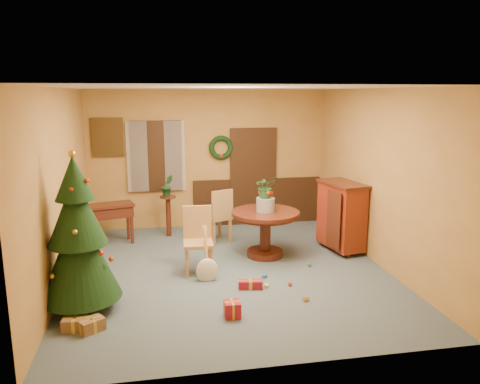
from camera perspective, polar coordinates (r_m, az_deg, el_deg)
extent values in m
plane|color=#394A53|center=(7.67, -1.25, -9.61)|extent=(5.50, 5.50, 0.00)
plane|color=silver|center=(7.14, -1.36, 12.61)|extent=(5.50, 5.50, 0.00)
plane|color=olive|center=(9.95, -3.81, 4.02)|extent=(5.00, 0.00, 5.00)
plane|color=olive|center=(4.64, 4.08, -5.19)|extent=(5.00, 0.00, 5.00)
plane|color=olive|center=(7.31, -21.05, 0.36)|extent=(0.00, 5.50, 5.50)
plane|color=olive|center=(8.04, 16.59, 1.65)|extent=(0.00, 5.50, 5.50)
cube|color=black|center=(10.26, 2.13, -1.12)|extent=(2.80, 0.06, 1.00)
cube|color=black|center=(10.12, 1.61, 1.88)|extent=(1.00, 0.08, 2.10)
cube|color=white|center=(10.16, 1.57, 1.63)|extent=(0.80, 0.03, 1.90)
cube|color=black|center=(9.83, -10.18, 4.35)|extent=(1.05, 0.08, 1.45)
cube|color=white|center=(9.86, -10.19, 4.37)|extent=(0.88, 0.03, 1.25)
cube|color=white|center=(9.79, -12.41, 4.22)|extent=(0.42, 0.02, 1.45)
cube|color=white|center=(9.79, -7.95, 4.39)|extent=(0.42, 0.02, 1.45)
torus|color=black|center=(9.88, -2.33, 5.44)|extent=(0.51, 0.11, 0.51)
cube|color=#4C3819|center=(9.84, -15.84, 6.44)|extent=(0.62, 0.05, 0.78)
cube|color=gray|center=(9.87, -15.83, 6.45)|extent=(0.48, 0.02, 0.62)
cylinder|color=black|center=(8.12, 3.12, -2.58)|extent=(1.18, 1.18, 0.06)
cylinder|color=black|center=(8.14, 3.11, -3.02)|extent=(1.06, 1.06, 0.04)
cylinder|color=black|center=(8.22, 3.09, -5.15)|extent=(0.19, 0.19, 0.66)
cylinder|color=black|center=(8.33, 3.06, -7.45)|extent=(0.63, 0.63, 0.11)
cylinder|color=slate|center=(8.08, 3.13, -1.56)|extent=(0.32, 0.32, 0.24)
imported|color=#1E4C23|center=(8.02, 3.16, 0.67)|extent=(0.36, 0.31, 0.40)
cube|color=#996B3D|center=(7.46, -5.12, -6.26)|extent=(0.48, 0.48, 0.05)
cube|color=#996B3D|center=(7.58, -5.24, -3.66)|extent=(0.46, 0.06, 0.55)
cube|color=#996B3D|center=(7.73, -3.77, -7.60)|extent=(0.05, 0.05, 0.47)
cube|color=#996B3D|center=(7.72, -6.54, -7.69)|extent=(0.05, 0.05, 0.47)
cube|color=#996B3D|center=(7.38, -3.56, -8.55)|extent=(0.05, 0.05, 0.47)
cube|color=#996B3D|center=(7.37, -6.47, -8.65)|extent=(0.05, 0.05, 0.47)
cube|color=#996B3D|center=(8.99, -2.87, -3.08)|extent=(0.60, 0.60, 0.05)
cube|color=#996B3D|center=(8.75, -2.17, -1.52)|extent=(0.43, 0.23, 0.54)
cube|color=#996B3D|center=(8.82, -3.22, -5.11)|extent=(0.06, 0.06, 0.47)
cube|color=#996B3D|center=(9.01, -1.23, -4.72)|extent=(0.06, 0.06, 0.47)
cube|color=#996B3D|center=(9.12, -4.45, -4.55)|extent=(0.06, 0.06, 0.47)
cube|color=#996B3D|center=(9.31, -2.50, -4.19)|extent=(0.06, 0.06, 0.47)
cylinder|color=black|center=(9.47, -8.71, -3.01)|extent=(0.10, 0.10, 0.79)
cylinder|color=black|center=(9.37, -8.79, -0.61)|extent=(0.32, 0.32, 0.03)
imported|color=#19471E|center=(9.33, -8.83, 0.79)|extent=(0.28, 0.25, 0.43)
cylinder|color=#382111|center=(6.68, -18.60, -12.61)|extent=(0.13, 0.13, 0.23)
cone|color=black|center=(6.43, -19.01, -7.03)|extent=(1.03, 1.03, 1.22)
cone|color=black|center=(6.28, -19.36, -2.15)|extent=(0.75, 0.75, 0.89)
cone|color=black|center=(6.19, -19.62, 1.65)|extent=(0.49, 0.49, 0.56)
sphere|color=gold|center=(6.15, -19.82, 4.40)|extent=(0.09, 0.09, 0.09)
cube|color=black|center=(9.11, -15.68, -1.58)|extent=(0.97, 0.66, 0.05)
cube|color=black|center=(9.14, -15.63, -2.40)|extent=(0.91, 0.61, 0.19)
cube|color=black|center=(9.25, -17.85, -4.03)|extent=(0.14, 0.31, 0.73)
cube|color=black|center=(9.18, -13.22, -3.89)|extent=(0.14, 0.31, 0.73)
cube|color=#58210A|center=(8.64, 12.25, -2.85)|extent=(0.63, 1.00, 1.15)
cube|color=black|center=(8.51, 12.43, 1.00)|extent=(0.70, 1.07, 0.05)
cylinder|color=black|center=(8.47, 13.08, -7.49)|extent=(0.07, 0.07, 0.08)
cylinder|color=black|center=(9.16, 11.15, -5.93)|extent=(0.07, 0.07, 0.08)
cube|color=brown|center=(6.22, -19.44, -14.91)|extent=(0.31, 0.24, 0.15)
cube|color=gold|center=(6.22, -19.44, -14.91)|extent=(0.30, 0.06, 0.16)
cube|color=gold|center=(6.22, -19.44, -14.91)|extent=(0.06, 0.22, 0.16)
cube|color=maroon|center=(6.19, -0.94, -14.08)|extent=(0.21, 0.21, 0.20)
cube|color=gold|center=(6.19, -0.94, -14.08)|extent=(0.21, 0.03, 0.21)
cube|color=gold|center=(6.19, -0.94, -14.08)|extent=(0.03, 0.21, 0.21)
cube|color=brown|center=(6.14, -17.66, -15.18)|extent=(0.35, 0.32, 0.15)
cube|color=gold|center=(6.14, -17.66, -15.18)|extent=(0.26, 0.19, 0.16)
cube|color=gold|center=(6.14, -17.66, -15.18)|extent=(0.15, 0.19, 0.16)
cube|color=maroon|center=(7.01, 1.28, -11.19)|extent=(0.37, 0.20, 0.12)
cube|color=gold|center=(7.01, 1.28, -11.19)|extent=(0.36, 0.07, 0.13)
cube|color=gold|center=(7.01, 1.28, -11.19)|extent=(0.07, 0.15, 0.13)
cube|color=#285CAF|center=(7.40, 2.99, -10.23)|extent=(0.09, 0.09, 0.05)
sphere|color=#248439|center=(7.93, 8.47, -8.77)|extent=(0.06, 0.06, 0.06)
cube|color=gold|center=(7.06, 3.25, -11.36)|extent=(0.07, 0.09, 0.05)
sphere|color=#BB290C|center=(7.14, 6.12, -11.11)|extent=(0.06, 0.06, 0.06)
cube|color=gold|center=(6.69, 8.03, -12.84)|extent=(0.09, 0.07, 0.05)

